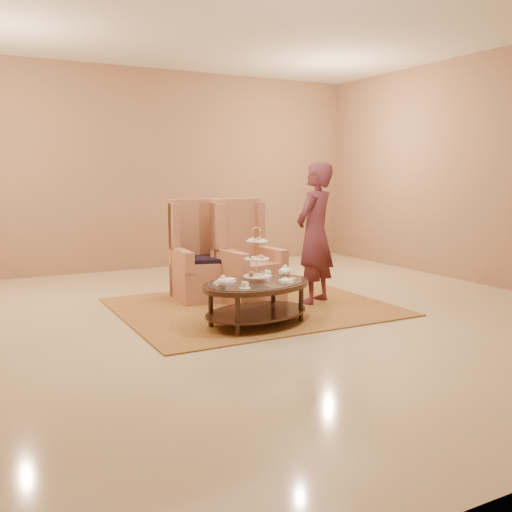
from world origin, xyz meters
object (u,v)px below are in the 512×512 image
tea_table (257,290)px  armchair_right (245,267)px  armchair_left (201,265)px  person (315,234)px

tea_table → armchair_right: size_ratio=1.10×
armchair_left → person: (1.20, -0.98, 0.47)m
armchair_right → person: (0.73, -0.56, 0.47)m
armchair_left → armchair_right: size_ratio=0.99×
tea_table → person: bearing=15.6°
tea_table → armchair_left: (-0.02, 1.59, 0.05)m
tea_table → person: (1.18, 0.62, 0.52)m
armchair_right → person: person is taller
armchair_right → person: size_ratio=0.74×
tea_table → armchair_left: size_ratio=1.11×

